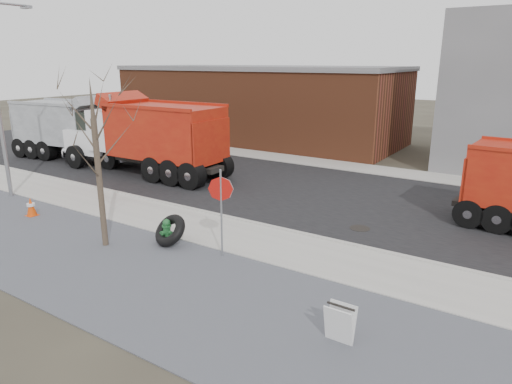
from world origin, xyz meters
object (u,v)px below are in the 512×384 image
Objects in this scene: sandwich_board at (340,324)px; truck_tire at (170,230)px; fire_hydrant at (167,233)px; stop_sign at (221,198)px; dump_truck_red_b at (146,134)px; dump_truck_grey at (74,127)px.

truck_tire is at bearing 164.09° from sandwich_board.
stop_sign reaches higher than fire_hydrant.
dump_truck_red_b reaches higher than fire_hydrant.
dump_truck_red_b is (-7.53, 6.38, 1.55)m from truck_tire.
fire_hydrant is at bearing 164.40° from sandwich_board.
sandwich_board is (6.69, -1.96, 0.06)m from fire_hydrant.
fire_hydrant is 2.51m from stop_sign.
fire_hydrant is 1.00× the size of sandwich_board.
dump_truck_red_b is (-7.37, 6.37, 1.66)m from fire_hydrant.
sandwich_board is at bearing -29.62° from dump_truck_grey.
fire_hydrant is at bearing 138.07° from dump_truck_red_b.
truck_tire is at bearing 138.63° from dump_truck_red_b.
dump_truck_grey reaches higher than truck_tire.
dump_truck_red_b is at bearing 148.28° from fire_hydrant.
truck_tire is 0.13× the size of dump_truck_red_b.
stop_sign reaches higher than sandwich_board.
sandwich_board is 0.09× the size of dump_truck_red_b.
dump_truck_red_b is 1.15× the size of dump_truck_grey.
fire_hydrant is 9.88m from dump_truck_red_b.
truck_tire reaches higher than sandwich_board.
stop_sign is at bearing 5.86° from truck_tire.
sandwich_board is (6.54, -1.96, -0.04)m from truck_tire.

